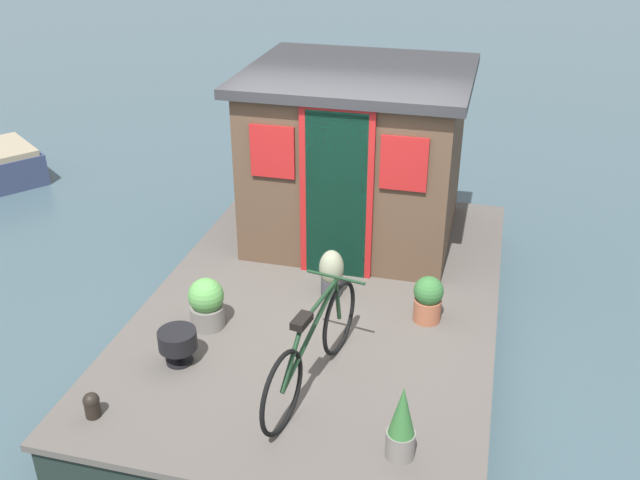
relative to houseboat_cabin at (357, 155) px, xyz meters
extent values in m
plane|color=#384C54|center=(-1.39, 0.00, -1.32)|extent=(60.00, 60.00, 0.00)
cube|color=#4C4742|center=(-1.39, 0.00, -0.96)|extent=(5.01, 3.24, 0.06)
cube|color=black|center=(-1.39, 0.00, -1.16)|extent=(4.91, 3.18, 0.33)
cube|color=#4C3828|center=(0.01, 0.00, -0.06)|extent=(1.90, 2.11, 1.74)
cube|color=#28282B|center=(0.01, 0.00, 0.86)|extent=(2.10, 2.31, 0.10)
cube|color=#144733|center=(-0.96, 0.00, -0.08)|extent=(0.04, 0.60, 1.70)
cube|color=maroon|center=(-0.96, 0.00, -0.03)|extent=(0.03, 0.72, 1.80)
cube|color=maroon|center=(-0.96, -0.63, 0.32)|extent=(0.03, 0.44, 0.52)
cube|color=maroon|center=(-0.96, 0.63, 0.32)|extent=(0.03, 0.44, 0.52)
torus|color=black|center=(-2.21, -0.32, -0.61)|extent=(0.64, 0.15, 0.64)
torus|color=black|center=(-3.25, -0.14, -0.61)|extent=(0.64, 0.15, 0.64)
cylinder|color=black|center=(-2.77, -0.23, -0.41)|extent=(0.97, 0.21, 0.44)
cylinder|color=black|center=(-2.61, -0.26, -0.22)|extent=(0.63, 0.14, 0.06)
cylinder|color=black|center=(-3.08, -0.17, -0.42)|extent=(0.36, 0.10, 0.40)
cylinder|color=black|center=(-2.25, -0.32, -0.41)|extent=(0.12, 0.06, 0.42)
cube|color=black|center=(-2.92, -0.20, -0.20)|extent=(0.21, 0.13, 0.06)
cylinder|color=black|center=(-2.29, -0.31, -0.17)|extent=(0.11, 0.50, 0.02)
cylinder|color=slate|center=(-2.15, 0.89, -0.83)|extent=(0.30, 0.30, 0.20)
sphere|color=#4C8942|center=(-2.15, 0.89, -0.62)|extent=(0.32, 0.32, 0.32)
cylinder|color=slate|center=(-3.32, -1.02, -0.83)|extent=(0.21, 0.21, 0.21)
cone|color=#2D602D|center=(-3.32, -1.02, -0.53)|extent=(0.19, 0.19, 0.39)
cylinder|color=#935138|center=(-1.57, -1.00, -0.82)|extent=(0.25, 0.25, 0.21)
sphere|color=#2D602D|center=(-1.57, -1.00, -0.62)|extent=(0.27, 0.27, 0.27)
cylinder|color=#38383D|center=(-1.36, -0.05, -0.84)|extent=(0.20, 0.20, 0.17)
ellipsoid|color=gray|center=(-1.36, -0.05, -0.63)|extent=(0.24, 0.24, 0.36)
cylinder|color=black|center=(-2.71, 0.92, -0.71)|extent=(0.32, 0.32, 0.16)
cylinder|color=black|center=(-2.71, 0.92, -0.86)|extent=(0.04, 0.04, 0.14)
cylinder|color=black|center=(-2.71, 0.92, -0.92)|extent=(0.22, 0.22, 0.02)
cylinder|color=black|center=(-3.48, 1.27, -0.86)|extent=(0.12, 0.12, 0.15)
sphere|color=black|center=(-3.48, 1.27, -0.78)|extent=(0.12, 0.12, 0.12)
camera|label=1|loc=(-7.08, -1.40, 2.72)|focal=40.12mm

